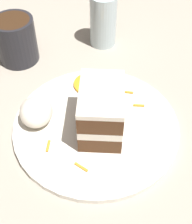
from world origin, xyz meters
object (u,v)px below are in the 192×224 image
(plate, at_px, (96,126))
(drinking_glass, at_px, (103,24))
(coffee_mug, at_px, (16,39))
(orange_garnish, at_px, (90,84))
(cream_dollop, at_px, (36,114))
(cake_slice, at_px, (101,111))

(plate, xyz_separation_m, drinking_glass, (-0.26, 0.02, 0.05))
(drinking_glass, relative_size, coffee_mug, 1.21)
(orange_garnish, xyz_separation_m, coffee_mug, (-0.10, -0.16, 0.04))
(orange_garnish, relative_size, coffee_mug, 0.65)
(plate, height_order, cream_dollop, cream_dollop)
(cake_slice, xyz_separation_m, drinking_glass, (-0.27, 0.01, -0.00))
(cake_slice, xyz_separation_m, coffee_mug, (-0.21, -0.18, -0.00))
(cake_slice, bearing_deg, coffee_mug, -46.43)
(cake_slice, xyz_separation_m, cream_dollop, (-0.02, -0.11, -0.02))
(orange_garnish, bearing_deg, cream_dollop, -44.54)
(orange_garnish, distance_m, drinking_glass, 0.17)
(coffee_mug, bearing_deg, orange_garnish, 56.84)
(plate, relative_size, cake_slice, 2.66)
(drinking_glass, bearing_deg, coffee_mug, -73.12)
(plate, bearing_deg, drinking_glass, 175.36)
(cream_dollop, bearing_deg, drinking_glass, 153.64)
(cream_dollop, relative_size, coffee_mug, 0.66)
(cake_slice, bearing_deg, drinking_glass, -88.53)
(plate, xyz_separation_m, cake_slice, (0.01, 0.01, 0.05))
(coffee_mug, bearing_deg, drinking_glass, 106.88)
(cream_dollop, height_order, drinking_glass, drinking_glass)
(plate, height_order, cake_slice, cake_slice)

